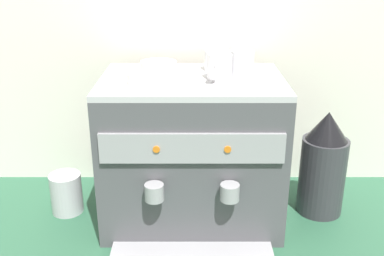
{
  "coord_description": "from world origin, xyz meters",
  "views": [
    {
      "loc": [
        -0.0,
        -1.36,
        0.86
      ],
      "look_at": [
        0.0,
        0.0,
        0.32
      ],
      "focal_mm": 42.2,
      "sensor_mm": 36.0,
      "label": 1
    }
  ],
  "objects_px": {
    "ceramic_bowl_0": "(144,79)",
    "ceramic_cup_2": "(241,63)",
    "ceramic_bowl_1": "(158,68)",
    "espresso_machine": "(192,151)",
    "coffee_grinder": "(323,165)",
    "ceramic_cup_1": "(219,67)",
    "milk_pitcher": "(66,193)",
    "ceramic_cup_0": "(217,60)"
  },
  "relations": [
    {
      "from": "ceramic_cup_0",
      "to": "milk_pitcher",
      "type": "distance_m",
      "value": 0.7
    },
    {
      "from": "ceramic_cup_2",
      "to": "milk_pitcher",
      "type": "xyz_separation_m",
      "value": [
        -0.6,
        -0.01,
        -0.46
      ]
    },
    {
      "from": "ceramic_cup_0",
      "to": "ceramic_bowl_1",
      "type": "relative_size",
      "value": 0.88
    },
    {
      "from": "ceramic_bowl_1",
      "to": "ceramic_cup_0",
      "type": "bearing_deg",
      "value": 11.45
    },
    {
      "from": "espresso_machine",
      "to": "ceramic_cup_1",
      "type": "relative_size",
      "value": 5.04
    },
    {
      "from": "ceramic_cup_2",
      "to": "milk_pitcher",
      "type": "relative_size",
      "value": 0.81
    },
    {
      "from": "ceramic_cup_1",
      "to": "ceramic_bowl_0",
      "type": "xyz_separation_m",
      "value": [
        -0.23,
        -0.05,
        -0.02
      ]
    },
    {
      "from": "coffee_grinder",
      "to": "milk_pitcher",
      "type": "bearing_deg",
      "value": -179.67
    },
    {
      "from": "ceramic_cup_0",
      "to": "ceramic_cup_1",
      "type": "bearing_deg",
      "value": -90.82
    },
    {
      "from": "ceramic_cup_1",
      "to": "coffee_grinder",
      "type": "relative_size",
      "value": 0.31
    },
    {
      "from": "espresso_machine",
      "to": "milk_pitcher",
      "type": "relative_size",
      "value": 4.03
    },
    {
      "from": "espresso_machine",
      "to": "ceramic_bowl_1",
      "type": "bearing_deg",
      "value": 150.22
    },
    {
      "from": "espresso_machine",
      "to": "ceramic_cup_2",
      "type": "xyz_separation_m",
      "value": [
        0.16,
        0.04,
        0.29
      ]
    },
    {
      "from": "ceramic_cup_0",
      "to": "coffee_grinder",
      "type": "height_order",
      "value": "ceramic_cup_0"
    },
    {
      "from": "ceramic_cup_2",
      "to": "ceramic_bowl_1",
      "type": "height_order",
      "value": "ceramic_cup_2"
    },
    {
      "from": "ceramic_cup_1",
      "to": "ceramic_bowl_0",
      "type": "distance_m",
      "value": 0.23
    },
    {
      "from": "ceramic_cup_0",
      "to": "ceramic_bowl_0",
      "type": "relative_size",
      "value": 1.06
    },
    {
      "from": "ceramic_bowl_0",
      "to": "milk_pitcher",
      "type": "xyz_separation_m",
      "value": [
        -0.3,
        0.09,
        -0.44
      ]
    },
    {
      "from": "espresso_machine",
      "to": "ceramic_bowl_1",
      "type": "height_order",
      "value": "ceramic_bowl_1"
    },
    {
      "from": "espresso_machine",
      "to": "ceramic_cup_1",
      "type": "xyz_separation_m",
      "value": [
        0.08,
        -0.02,
        0.29
      ]
    },
    {
      "from": "ceramic_bowl_0",
      "to": "milk_pitcher",
      "type": "height_order",
      "value": "ceramic_bowl_0"
    },
    {
      "from": "espresso_machine",
      "to": "ceramic_bowl_0",
      "type": "xyz_separation_m",
      "value": [
        -0.14,
        -0.06,
        0.26
      ]
    },
    {
      "from": "ceramic_cup_0",
      "to": "ceramic_cup_1",
      "type": "xyz_separation_m",
      "value": [
        -0.0,
        -0.12,
        0.01
      ]
    },
    {
      "from": "coffee_grinder",
      "to": "ceramic_bowl_1",
      "type": "bearing_deg",
      "value": 176.6
    },
    {
      "from": "espresso_machine",
      "to": "ceramic_cup_2",
      "type": "bearing_deg",
      "value": 13.18
    },
    {
      "from": "ceramic_bowl_0",
      "to": "ceramic_cup_2",
      "type": "bearing_deg",
      "value": 18.25
    },
    {
      "from": "ceramic_bowl_1",
      "to": "espresso_machine",
      "type": "bearing_deg",
      "value": -29.78
    },
    {
      "from": "milk_pitcher",
      "to": "ceramic_bowl_1",
      "type": "bearing_deg",
      "value": 6.58
    },
    {
      "from": "ceramic_cup_0",
      "to": "milk_pitcher",
      "type": "bearing_deg",
      "value": -171.62
    },
    {
      "from": "ceramic_cup_0",
      "to": "ceramic_cup_2",
      "type": "relative_size",
      "value": 0.89
    },
    {
      "from": "ceramic_cup_1",
      "to": "ceramic_bowl_1",
      "type": "bearing_deg",
      "value": 157.41
    },
    {
      "from": "ceramic_cup_1",
      "to": "ceramic_cup_2",
      "type": "relative_size",
      "value": 0.99
    },
    {
      "from": "espresso_machine",
      "to": "ceramic_cup_0",
      "type": "xyz_separation_m",
      "value": [
        0.08,
        0.1,
        0.28
      ]
    },
    {
      "from": "ceramic_bowl_0",
      "to": "coffee_grinder",
      "type": "height_order",
      "value": "ceramic_bowl_0"
    },
    {
      "from": "ceramic_bowl_1",
      "to": "coffee_grinder",
      "type": "relative_size",
      "value": 0.32
    },
    {
      "from": "ceramic_cup_2",
      "to": "ceramic_bowl_0",
      "type": "relative_size",
      "value": 1.18
    },
    {
      "from": "ceramic_cup_1",
      "to": "ceramic_cup_2",
      "type": "bearing_deg",
      "value": 36.33
    },
    {
      "from": "ceramic_cup_1",
      "to": "milk_pitcher",
      "type": "xyz_separation_m",
      "value": [
        -0.52,
        0.04,
        -0.46
      ]
    },
    {
      "from": "ceramic_cup_0",
      "to": "ceramic_bowl_1",
      "type": "xyz_separation_m",
      "value": [
        -0.19,
        -0.04,
        -0.02
      ]
    },
    {
      "from": "ceramic_bowl_0",
      "to": "ceramic_cup_1",
      "type": "bearing_deg",
      "value": 11.25
    },
    {
      "from": "ceramic_cup_1",
      "to": "coffee_grinder",
      "type": "xyz_separation_m",
      "value": [
        0.37,
        0.05,
        -0.35
      ]
    },
    {
      "from": "ceramic_bowl_1",
      "to": "milk_pitcher",
      "type": "xyz_separation_m",
      "value": [
        -0.33,
        -0.04,
        -0.44
      ]
    }
  ]
}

